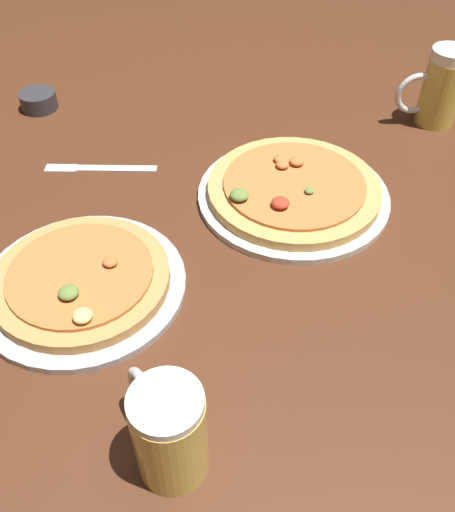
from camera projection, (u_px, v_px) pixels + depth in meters
ground_plane at (228, 272)px, 0.89m from camera, size 2.40×2.40×0.03m
pizza_plate_near at (82, 281)px, 0.83m from camera, size 0.31×0.31×0.05m
pizza_plate_far at (293, 191)px, 0.99m from camera, size 0.34×0.34×0.05m
beer_mug_dark at (440, 88)px, 1.13m from camera, size 0.13×0.08×0.16m
beer_mug_amber at (168, 431)px, 0.61m from camera, size 0.10×0.12×0.14m
ramekin_butter at (39, 101)px, 1.21m from camera, size 0.08×0.08×0.04m
knife_right at (100, 168)px, 1.06m from camera, size 0.21×0.04×0.01m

